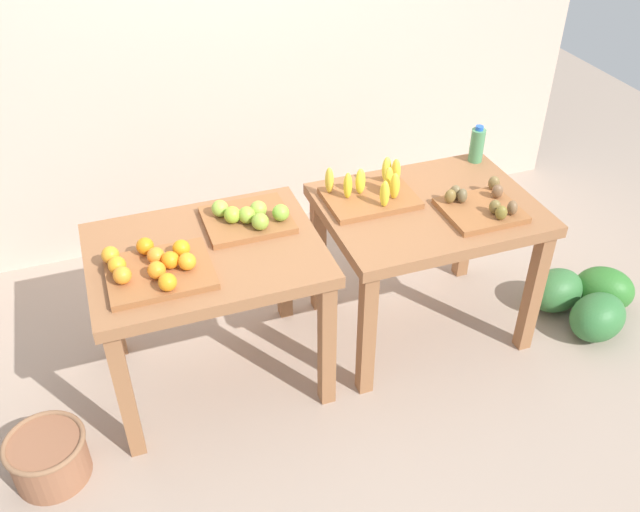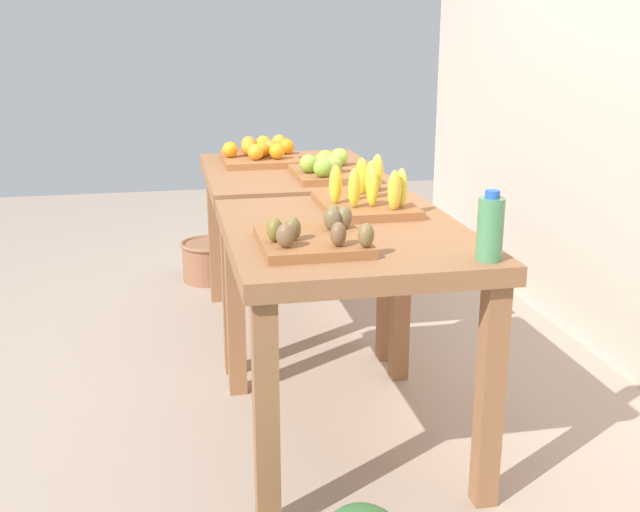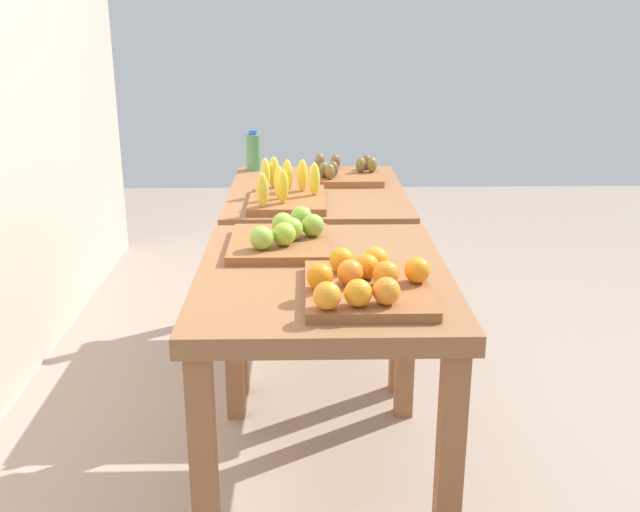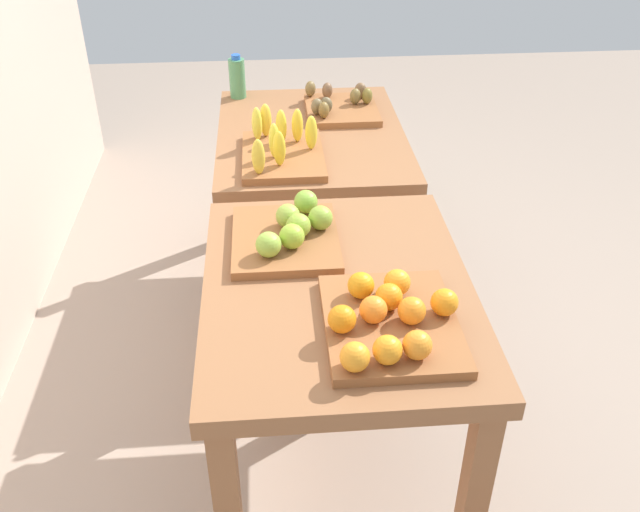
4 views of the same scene
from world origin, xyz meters
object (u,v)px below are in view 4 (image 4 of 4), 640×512
banana_crate (281,148)px  watermelon_pile (344,172)px  kiwi_bin (340,106)px  display_table_left (337,315)px  orange_bin (390,319)px  apple_bin (290,232)px  water_bottle (237,78)px  display_table_right (311,156)px

banana_crate → watermelon_pile: (1.17, -0.39, -0.71)m
kiwi_bin → watermelon_pile: kiwi_bin is taller
display_table_left → watermelon_pile: bearing=-7.2°
orange_bin → banana_crate: 1.12m
apple_bin → watermelon_pile: (1.79, -0.39, -0.70)m
orange_bin → watermelon_pile: size_ratio=0.70×
orange_bin → water_bottle: (1.79, 0.43, 0.05)m
watermelon_pile → orange_bin: bearing=176.5°
orange_bin → water_bottle: 1.84m
banana_crate → kiwi_bin: bearing=-31.8°
display_table_left → orange_bin: bearing=-153.2°
display_table_left → apple_bin: 0.31m
apple_bin → water_bottle: bearing=8.1°
display_table_left → watermelon_pile: display_table_left is taller
display_table_left → watermelon_pile: (2.03, -0.26, -0.55)m
display_table_right → kiwi_bin: size_ratio=2.89×
apple_bin → banana_crate: 0.63m
display_table_right → apple_bin: 0.91m
orange_bin → water_bottle: bearing=13.6°
display_table_right → kiwi_bin: 0.29m
display_table_right → display_table_left: bearing=180.0°
display_table_left → banana_crate: bearing=8.9°
display_table_right → watermelon_pile: display_table_right is taller
kiwi_bin → display_table_right: bearing=143.8°
kiwi_bin → water_bottle: size_ratio=1.76×
orange_bin → watermelon_pile: orange_bin is taller
water_bottle → watermelon_pile: bearing=-50.2°
orange_bin → watermelon_pile: 2.37m
display_table_right → orange_bin: bearing=-175.1°
display_table_right → banana_crate: size_ratio=2.36×
orange_bin → banana_crate: bearing=12.9°
apple_bin → watermelon_pile: apple_bin is taller
display_table_right → water_bottle: size_ratio=5.08×
display_table_right → kiwi_bin: bearing=-36.2°
apple_bin → kiwi_bin: apple_bin is taller
apple_bin → watermelon_pile: 1.97m
display_table_left → apple_bin: apple_bin is taller
banana_crate → watermelon_pile: size_ratio=0.69×
banana_crate → water_bottle: water_bottle is taller
display_table_left → water_bottle: size_ratio=5.08×
kiwi_bin → display_table_left: bearing=173.7°
banana_crate → water_bottle: (0.69, 0.18, 0.05)m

